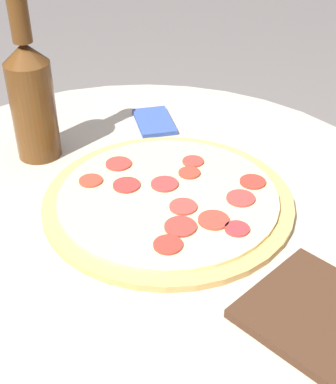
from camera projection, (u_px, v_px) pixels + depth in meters
table at (139, 304)px, 0.90m from camera, size 0.85×0.85×0.75m
pizza at (168, 199)px, 0.77m from camera, size 0.36×0.36×0.02m
beer_bottle at (32, 96)px, 0.83m from camera, size 0.07×0.07×0.27m
pizza_paddle at (335, 324)px, 0.58m from camera, size 0.27×0.18×0.02m
napkin at (154, 121)px, 0.98m from camera, size 0.12×0.10×0.01m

